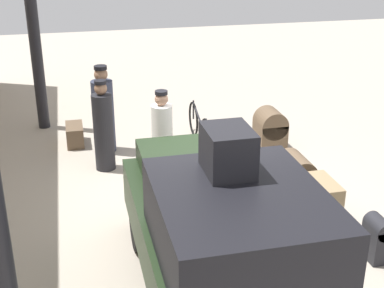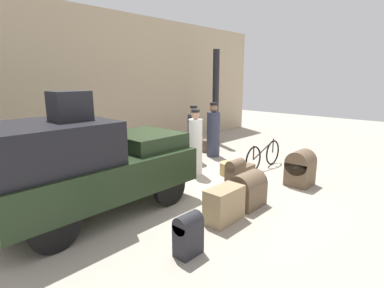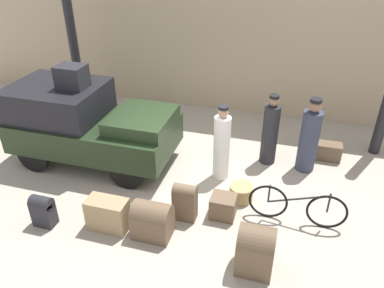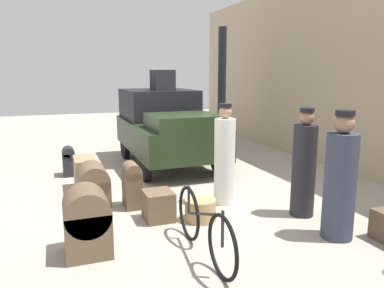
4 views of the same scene
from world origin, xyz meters
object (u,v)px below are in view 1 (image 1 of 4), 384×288
conductor_in_dark_uniform (103,129)px  trunk_on_truck_roof (228,151)px  suitcase_black_upright (377,237)px  trunk_large_brown (321,199)px  trunk_wicker_pale (254,164)px  porter_with_bicycle (103,113)px  truck (221,229)px  porter_lifting_near_truck (162,143)px  trunk_umber_medium (227,159)px  trunk_barrel_dark (295,175)px  bicycle (199,127)px  suitcase_tan_flat (270,129)px  wicker_basket (193,160)px  suitcase_small_leather (75,135)px

conductor_in_dark_uniform → trunk_on_truck_roof: size_ratio=2.77×
suitcase_black_upright → trunk_large_brown: bearing=12.0°
trunk_wicker_pale → porter_with_bicycle: bearing=47.9°
truck → porter_lifting_near_truck: size_ratio=2.14×
trunk_wicker_pale → trunk_umber_medium: bearing=20.9°
trunk_barrel_dark → trunk_on_truck_roof: trunk_on_truck_roof is taller
bicycle → trunk_on_truck_roof: bearing=169.4°
truck → suitcase_tan_flat: 4.72m
porter_lifting_near_truck → conductor_in_dark_uniform: porter_lifting_near_truck is taller
wicker_basket → suitcase_tan_flat: 1.77m
porter_with_bicycle → trunk_umber_medium: 2.58m
porter_lifting_near_truck → porter_with_bicycle: bearing=25.4°
wicker_basket → porter_lifting_near_truck: (-0.57, 0.66, 0.62)m
conductor_in_dark_uniform → suitcase_tan_flat: (0.15, -3.23, -0.35)m
trunk_umber_medium → trunk_barrel_dark: size_ratio=0.69×
trunk_wicker_pale → trunk_large_brown: (-1.25, -0.64, -0.09)m
porter_with_bicycle → suitcase_small_leather: porter_with_bicycle is taller
suitcase_small_leather → suitcase_tan_flat: (-1.16, -3.74, 0.22)m
porter_lifting_near_truck → trunk_barrel_dark: (-0.77, -2.07, -0.45)m
truck → conductor_in_dark_uniform: size_ratio=2.17×
bicycle → wicker_basket: bearing=160.3°
wicker_basket → trunk_barrel_dark: bearing=-133.3°
suitcase_black_upright → trunk_on_truck_roof: size_ratio=1.04×
trunk_large_brown → trunk_wicker_pale: bearing=27.2°
trunk_barrel_dark → trunk_wicker_pale: (0.42, 0.58, 0.07)m
porter_with_bicycle → trunk_large_brown: size_ratio=2.33×
conductor_in_dark_uniform → trunk_wicker_pale: bearing=-117.8°
porter_lifting_near_truck → trunk_on_truck_roof: bearing=-177.8°
bicycle → suitcase_small_leather: bicycle is taller
suitcase_black_upright → conductor_in_dark_uniform: bearing=41.8°
wicker_basket → trunk_large_brown: 2.62m
bicycle → trunk_large_brown: (-3.23, -1.09, -0.06)m
suitcase_small_leather → trunk_on_truck_roof: size_ratio=1.11×
trunk_umber_medium → conductor_in_dark_uniform: bearing=74.6°
conductor_in_dark_uniform → trunk_wicker_pale: (-1.26, -2.40, -0.36)m
trunk_on_truck_roof → trunk_barrel_dark: bearing=-38.1°
truck → suitcase_black_upright: bearing=-82.2°
bicycle → trunk_barrel_dark: size_ratio=2.59×
porter_with_bicycle → trunk_barrel_dark: 3.88m
porter_lifting_near_truck → truck: bearing=-177.7°
suitcase_tan_flat → trunk_on_truck_roof: (-4.32, 2.21, 1.59)m
trunk_wicker_pale → trunk_large_brown: trunk_wicker_pale is taller
conductor_in_dark_uniform → suitcase_small_leather: (1.31, 0.51, -0.56)m
truck → trunk_wicker_pale: bearing=-26.8°
suitcase_tan_flat → trunk_large_brown: 2.67m
conductor_in_dark_uniform → truck: bearing=-165.6°
trunk_wicker_pale → suitcase_black_upright: bearing=-159.8°
suitcase_tan_flat → trunk_umber_medium: bearing=124.3°
conductor_in_dark_uniform → trunk_umber_medium: bearing=-105.4°
wicker_basket → suitcase_small_leather: size_ratio=0.71×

